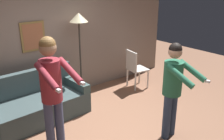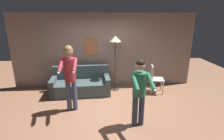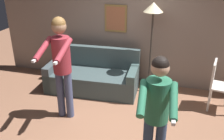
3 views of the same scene
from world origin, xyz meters
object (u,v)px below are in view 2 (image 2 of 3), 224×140
(person_standing_left, at_px, (70,72))
(torchiere_lamp, at_px, (115,44))
(person_standing_right, at_px, (140,88))
(couch, at_px, (81,85))
(dining_chair_distant, at_px, (155,77))

(person_standing_left, bearing_deg, torchiere_lamp, 46.23)
(person_standing_right, bearing_deg, torchiere_lamp, 99.77)
(couch, bearing_deg, person_standing_left, -96.50)
(torchiere_lamp, bearing_deg, person_standing_right, -80.23)
(couch, bearing_deg, person_standing_right, -51.45)
(torchiere_lamp, height_order, dining_chair_distant, torchiere_lamp)
(couch, xyz_separation_m, person_standing_left, (-0.13, -1.12, 0.82))
(person_standing_right, height_order, dining_chair_distant, person_standing_right)
(torchiere_lamp, distance_m, person_standing_right, 2.28)
(couch, height_order, dining_chair_distant, dining_chair_distant)
(torchiere_lamp, relative_size, person_standing_right, 1.16)
(torchiere_lamp, relative_size, dining_chair_distant, 2.01)
(person_standing_left, bearing_deg, couch, 83.50)
(torchiere_lamp, xyz_separation_m, person_standing_right, (0.37, -2.16, -0.64))
(torchiere_lamp, relative_size, person_standing_left, 1.04)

